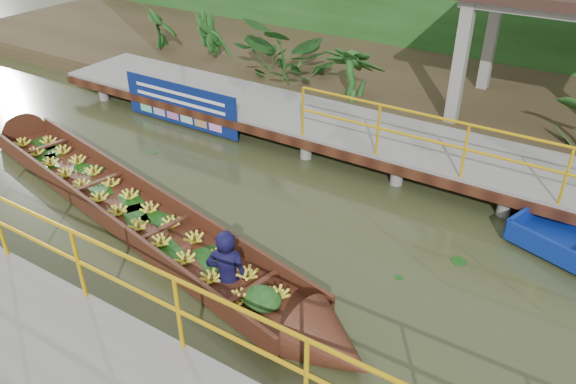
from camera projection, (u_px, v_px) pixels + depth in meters
The scene contains 6 objects.
ground at pixel (274, 237), 9.21m from camera, with size 80.00×80.00×0.00m, color #2F371B.
land_strip at pixel (434, 87), 14.51m from camera, with size 30.00×8.00×0.45m, color #322619.
far_dock at pixel (367, 135), 11.43m from camera, with size 16.00×2.06×1.66m.
vendor_boat at pixel (138, 211), 9.49m from camera, with size 10.35×3.14×2.13m.
blue_banner at pixel (180, 105), 12.62m from camera, with size 3.18×0.04×0.99m.
tropical_plants at pixel (348, 65), 13.08m from camera, with size 14.16×1.16×1.46m.
Camera 1 is at (4.19, -6.21, 5.41)m, focal length 35.00 mm.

